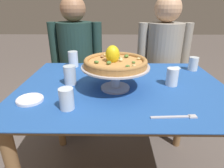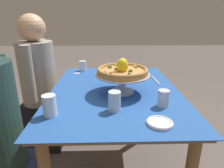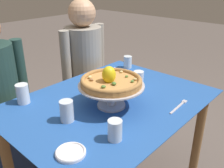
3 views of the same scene
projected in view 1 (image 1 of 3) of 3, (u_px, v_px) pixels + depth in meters
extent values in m
cylinder|color=olive|center=(59.00, 110.00, 1.58)|extent=(0.06, 0.06, 0.71)
cylinder|color=olive|center=(181.00, 111.00, 1.57)|extent=(0.06, 0.06, 0.71)
cube|color=olive|center=(123.00, 88.00, 1.10)|extent=(1.14, 0.84, 0.02)
cube|color=#23519E|center=(123.00, 86.00, 1.09)|extent=(1.18, 0.88, 0.00)
cylinder|color=#B7B7C1|center=(115.00, 88.00, 1.05)|extent=(0.16, 0.16, 0.01)
cylinder|color=#B7B7C1|center=(115.00, 77.00, 1.02)|extent=(0.05, 0.05, 0.11)
cylinder|color=#B7B7C1|center=(115.00, 67.00, 1.00)|extent=(0.36, 0.36, 0.01)
cylinder|color=#BC8447|center=(116.00, 64.00, 0.99)|extent=(0.33, 0.33, 0.02)
torus|color=#A6743E|center=(116.00, 61.00, 0.99)|extent=(0.33, 0.33, 0.02)
ellipsoid|color=beige|center=(121.00, 59.00, 1.02)|extent=(0.03, 0.03, 0.01)
ellipsoid|color=tan|center=(134.00, 66.00, 0.90)|extent=(0.03, 0.03, 0.01)
ellipsoid|color=tan|center=(106.00, 55.00, 1.08)|extent=(0.03, 0.03, 0.02)
ellipsoid|color=#4C7533|center=(112.00, 61.00, 0.98)|extent=(0.02, 0.03, 0.01)
ellipsoid|color=#4C7533|center=(109.00, 63.00, 0.94)|extent=(0.03, 0.04, 0.02)
ellipsoid|color=beige|center=(117.00, 59.00, 1.00)|extent=(0.03, 0.03, 0.01)
ellipsoid|color=#4C7533|center=(128.00, 66.00, 0.89)|extent=(0.02, 0.02, 0.01)
ellipsoid|color=#4C7533|center=(134.00, 62.00, 0.96)|extent=(0.02, 0.02, 0.01)
ellipsoid|color=#4C7533|center=(126.00, 56.00, 1.06)|extent=(0.04, 0.04, 0.02)
ellipsoid|color=#4C7533|center=(96.00, 62.00, 0.95)|extent=(0.03, 0.03, 0.01)
ellipsoid|color=#996B42|center=(102.00, 56.00, 1.06)|extent=(0.02, 0.03, 0.01)
ellipsoid|color=#996B42|center=(111.00, 59.00, 1.00)|extent=(0.03, 0.02, 0.01)
ellipsoid|color=beige|center=(121.00, 60.00, 0.99)|extent=(0.03, 0.02, 0.01)
ellipsoid|color=tan|center=(139.00, 59.00, 1.02)|extent=(0.02, 0.02, 0.01)
ellipsoid|color=#4C7533|center=(119.00, 58.00, 1.02)|extent=(0.03, 0.03, 0.01)
ellipsoid|color=yellow|center=(113.00, 54.00, 0.98)|extent=(0.10, 0.10, 0.09)
cylinder|color=silver|center=(193.00, 64.00, 1.32)|extent=(0.06, 0.06, 0.09)
cylinder|color=silver|center=(193.00, 67.00, 1.33)|extent=(0.06, 0.06, 0.04)
cylinder|color=white|center=(172.00, 77.00, 1.07)|extent=(0.07, 0.07, 0.10)
cylinder|color=silver|center=(172.00, 81.00, 1.08)|extent=(0.06, 0.06, 0.05)
cylinder|color=white|center=(73.00, 59.00, 1.40)|extent=(0.07, 0.07, 0.11)
cylinder|color=silver|center=(74.00, 64.00, 1.41)|extent=(0.06, 0.06, 0.04)
cylinder|color=silver|center=(67.00, 99.00, 0.83)|extent=(0.07, 0.07, 0.10)
cylinder|color=silver|center=(67.00, 103.00, 0.84)|extent=(0.06, 0.06, 0.06)
cylinder|color=silver|center=(70.00, 75.00, 1.09)|extent=(0.07, 0.07, 0.11)
cylinder|color=silver|center=(70.00, 79.00, 1.10)|extent=(0.06, 0.06, 0.07)
cylinder|color=white|center=(30.00, 100.00, 0.91)|extent=(0.13, 0.13, 0.01)
torus|color=white|center=(30.00, 99.00, 0.91)|extent=(0.13, 0.13, 0.01)
cube|color=#B7B7C1|center=(170.00, 117.00, 0.78)|extent=(0.16, 0.02, 0.01)
cube|color=#B7B7C1|center=(193.00, 116.00, 0.78)|extent=(0.03, 0.03, 0.01)
cube|color=silver|center=(177.00, 68.00, 1.38)|extent=(0.04, 0.05, 0.00)
cube|color=navy|center=(80.00, 106.00, 1.90)|extent=(0.28, 0.32, 0.45)
cylinder|color=#1E3833|center=(77.00, 56.00, 1.69)|extent=(0.30, 0.30, 0.58)
sphere|color=#9E7051|center=(73.00, 9.00, 1.54)|extent=(0.21, 0.21, 0.21)
cylinder|color=#1E3833|center=(55.00, 51.00, 1.68)|extent=(0.08, 0.08, 0.49)
cylinder|color=#1E3833|center=(98.00, 51.00, 1.68)|extent=(0.08, 0.08, 0.49)
cube|color=black|center=(158.00, 105.00, 1.89)|extent=(0.28, 0.32, 0.48)
cylinder|color=gray|center=(163.00, 54.00, 1.69)|extent=(0.31, 0.31, 0.54)
sphere|color=tan|center=(168.00, 9.00, 1.54)|extent=(0.22, 0.22, 0.22)
cylinder|color=gray|center=(142.00, 50.00, 1.67)|extent=(0.08, 0.08, 0.46)
cylinder|color=gray|center=(185.00, 50.00, 1.67)|extent=(0.08, 0.08, 0.46)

